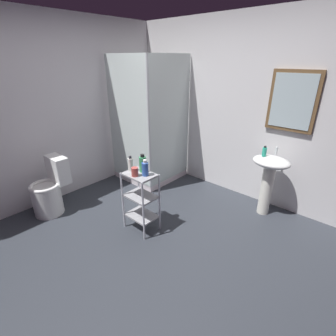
{
  "coord_description": "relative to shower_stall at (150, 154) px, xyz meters",
  "views": [
    {
      "loc": [
        1.65,
        -1.5,
        1.94
      ],
      "look_at": [
        -0.09,
        0.43,
        0.79
      ],
      "focal_mm": 26.8,
      "sensor_mm": 36.0,
      "label": 1
    }
  ],
  "objects": [
    {
      "name": "pedestal_sink",
      "position": [
        1.88,
        0.29,
        0.12
      ],
      "size": [
        0.46,
        0.37,
        0.81
      ],
      "color": "white",
      "rests_on": "ground_plane"
    },
    {
      "name": "ground_plane",
      "position": [
        1.21,
        -1.23,
        -0.47
      ],
      "size": [
        4.2,
        4.2,
        0.02
      ],
      "primitive_type": "cube",
      "color": "#2F333A"
    },
    {
      "name": "shower_stall",
      "position": [
        0.0,
        0.0,
        0.0
      ],
      "size": [
        0.92,
        0.92,
        2.0
      ],
      "color": "white",
      "rests_on": "ground_plane"
    },
    {
      "name": "sink_faucet",
      "position": [
        1.88,
        0.41,
        0.4
      ],
      "size": [
        0.03,
        0.03,
        0.1
      ],
      "primitive_type": "cylinder",
      "color": "silver",
      "rests_on": "pedestal_sink"
    },
    {
      "name": "storage_cart",
      "position": [
        0.91,
        -1.05,
        -0.03
      ],
      "size": [
        0.38,
        0.28,
        0.74
      ],
      "color": "silver",
      "rests_on": "ground_plane"
    },
    {
      "name": "hand_soap_bottle",
      "position": [
        1.79,
        0.26,
        0.4
      ],
      "size": [
        0.05,
        0.05,
        0.13
      ],
      "color": "#2DBC99",
      "rests_on": "pedestal_sink"
    },
    {
      "name": "body_wash_bottle_green",
      "position": [
        0.88,
        -0.97,
        0.37
      ],
      "size": [
        0.08,
        0.08,
        0.21
      ],
      "color": "#358F57",
      "rests_on": "storage_cart"
    },
    {
      "name": "toilet",
      "position": [
        -0.27,
        -1.61,
        -0.15
      ],
      "size": [
        0.37,
        0.49,
        0.76
      ],
      "color": "white",
      "rests_on": "ground_plane"
    },
    {
      "name": "rinse_cup",
      "position": [
        0.91,
        -1.12,
        0.33
      ],
      "size": [
        0.07,
        0.07,
        0.1
      ],
      "primitive_type": "cylinder",
      "color": "#B24742",
      "rests_on": "storage_cart"
    },
    {
      "name": "lotion_bottle_white",
      "position": [
        0.77,
        -1.06,
        0.36
      ],
      "size": [
        0.06,
        0.06,
        0.18
      ],
      "color": "white",
      "rests_on": "storage_cart"
    },
    {
      "name": "shampoo_bottle_blue",
      "position": [
        0.99,
        -1.03,
        0.36
      ],
      "size": [
        0.07,
        0.07,
        0.19
      ],
      "color": "#2F58B1",
      "rests_on": "storage_cart"
    },
    {
      "name": "wall_back",
      "position": [
        1.22,
        0.62,
        0.79
      ],
      "size": [
        4.2,
        0.14,
        2.5
      ],
      "color": "silver",
      "rests_on": "ground_plane"
    },
    {
      "name": "wall_left",
      "position": [
        -0.64,
        -1.23,
        0.79
      ],
      "size": [
        0.1,
        4.2,
        2.5
      ],
      "primitive_type": "cube",
      "color": "silver",
      "rests_on": "ground_plane"
    }
  ]
}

